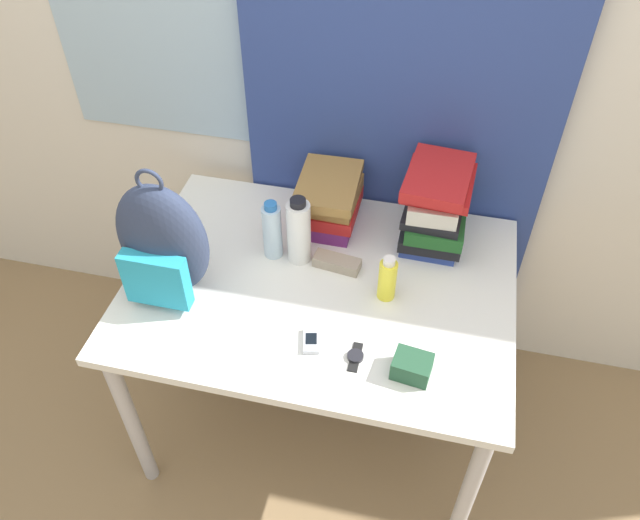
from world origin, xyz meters
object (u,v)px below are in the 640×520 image
book_stack_center (436,205)px  water_bottle (272,231)px  backpack (162,244)px  wristwatch (355,356)px  sports_bottle (299,231)px  cell_phone (311,340)px  sunscreen_bottle (387,279)px  book_stack_left (330,201)px  sunglasses_case (337,263)px  camera_pouch (412,366)px

book_stack_center → water_bottle: bearing=-157.9°
backpack → wristwatch: bearing=-12.4°
sports_bottle → cell_phone: (0.12, -0.33, -0.11)m
backpack → sports_bottle: (0.35, 0.22, -0.07)m
book_stack_center → sunscreen_bottle: book_stack_center is taller
book_stack_left → book_stack_center: bearing=0.6°
cell_phone → sunglasses_case: (0.01, 0.32, 0.01)m
book_stack_left → camera_pouch: bearing=-58.1°
backpack → camera_pouch: 0.79m
book_stack_left → cell_phone: 0.54m
backpack → sports_bottle: 0.42m
cell_phone → sunglasses_case: size_ratio=0.63×
book_stack_left → book_stack_center: size_ratio=0.95×
book_stack_left → water_bottle: 0.24m
cell_phone → sunglasses_case: 0.32m
water_bottle → book_stack_left: bearing=53.9°
book_stack_left → sunglasses_case: size_ratio=1.81×
wristwatch → book_stack_center: bearing=74.5°
book_stack_center → camera_pouch: (0.00, -0.57, -0.10)m
water_bottle → wristwatch: size_ratio=2.08×
book_stack_left → sunscreen_bottle: (0.24, -0.30, -0.02)m
sports_bottle → camera_pouch: (0.41, -0.37, -0.08)m
cell_phone → camera_pouch: size_ratio=0.86×
water_bottle → wristwatch: bearing=-46.2°
book_stack_center → sunglasses_case: size_ratio=1.91×
camera_pouch → sunscreen_bottle: bearing=112.4°
sports_bottle → water_bottle: bearing=179.9°
sunscreen_bottle → book_stack_left: bearing=129.1°
backpack → wristwatch: backpack is taller
sunscreen_bottle → camera_pouch: sunscreen_bottle is taller
sunscreen_bottle → sunglasses_case: size_ratio=1.01×
sunscreen_bottle → cell_phone: bearing=-128.4°
book_stack_left → sunscreen_bottle: book_stack_left is taller
cell_phone → wristwatch: bearing=-10.5°
camera_pouch → cell_phone: bearing=171.7°
sports_bottle → sunscreen_bottle: bearing=-18.9°
backpack → book_stack_left: size_ratio=1.59×
sunscreen_bottle → sunglasses_case: bearing=152.6°
backpack → book_stack_center: 0.87m
backpack → sunscreen_bottle: size_ratio=2.83×
water_bottle → sunscreen_bottle: size_ratio=1.34×
sunscreen_bottle → sports_bottle: bearing=161.1°
camera_pouch → backpack: bearing=168.8°
book_stack_center → cell_phone: book_stack_center is taller
camera_pouch → wristwatch: (-0.16, 0.02, -0.03)m
water_bottle → camera_pouch: (0.50, -0.37, -0.07)m
sunscreen_bottle → camera_pouch: size_ratio=1.40×
book_stack_center → sunscreen_bottle: size_ratio=1.88×
backpack → book_stack_center: (0.75, 0.42, -0.05)m
sports_bottle → wristwatch: size_ratio=2.38×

